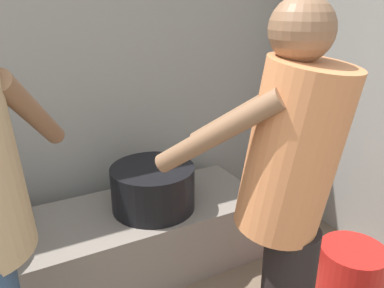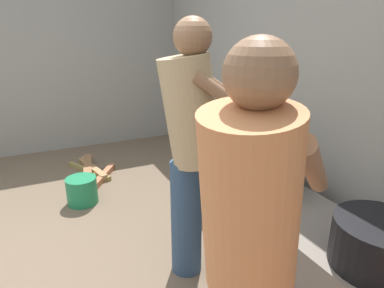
# 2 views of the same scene
# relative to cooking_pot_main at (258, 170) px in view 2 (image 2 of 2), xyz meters

# --- Properties ---
(ground_plane) EXTENTS (10.48, 10.48, 0.00)m
(ground_plane) POSITION_rel_cooking_pot_main_xyz_m (-0.21, -1.68, -0.52)
(ground_plane) COLOR brown
(block_enclosure_left) EXTENTS (0.20, 4.65, 2.31)m
(block_enclosure_left) POSITION_rel_cooking_pot_main_xyz_m (-2.83, -1.68, 0.64)
(block_enclosure_left) COLOR gray
(block_enclosure_left) RESTS_ON ground_plane
(block_enclosure_rear) EXTENTS (5.44, 0.20, 2.31)m
(block_enclosure_rear) POSITION_rel_cooking_pot_main_xyz_m (-0.21, 0.54, 0.64)
(block_enclosure_rear) COLOR gray
(block_enclosure_rear) RESTS_ON ground_plane
(hearth_ledge) EXTENTS (2.33, 0.60, 0.39)m
(hearth_ledge) POSITION_rel_cooking_pot_main_xyz_m (0.52, 0.02, -0.32)
(hearth_ledge) COLOR slate
(hearth_ledge) RESTS_ON ground_plane
(cooking_pot_main) EXTENTS (0.57, 0.57, 0.69)m
(cooking_pot_main) POSITION_rel_cooking_pot_main_xyz_m (0.00, 0.00, 0.00)
(cooking_pot_main) COLOR black
(cooking_pot_main) RESTS_ON hearth_ledge
(cooking_pot_secondary) EXTENTS (0.47, 0.47, 0.25)m
(cooking_pot_secondary) POSITION_rel_cooking_pot_main_xyz_m (1.05, -0.02, 0.01)
(cooking_pot_secondary) COLOR black
(cooking_pot_secondary) RESTS_ON hearth_ledge
(cook_in_orange_shirt) EXTENTS (0.63, 0.71, 1.53)m
(cook_in_orange_shirt) POSITION_rel_cooking_pot_main_xyz_m (1.19, -0.93, 0.36)
(cook_in_orange_shirt) COLOR black
(cook_in_orange_shirt) RESTS_ON ground_plane
(cook_in_tan_shirt) EXTENTS (0.56, 0.74, 1.62)m
(cook_in_tan_shirt) POSITION_rel_cooking_pot_main_xyz_m (0.22, -0.67, 0.41)
(cook_in_tan_shirt) COLOR navy
(cook_in_tan_shirt) RESTS_ON ground_plane
(bucket_green_plastic) EXTENTS (0.28, 0.28, 0.25)m
(bucket_green_plastic) POSITION_rel_cooking_pot_main_xyz_m (-1.05, -1.20, -0.39)
(bucket_green_plastic) COLOR #1E7A4C
(bucket_green_plastic) RESTS_ON ground_plane
(firewood_pile) EXTENTS (0.93, 0.49, 0.09)m
(firewood_pile) POSITION_rel_cooking_pot_main_xyz_m (-1.73, -1.01, -0.48)
(firewood_pile) COLOR olive
(firewood_pile) RESTS_ON ground_plane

